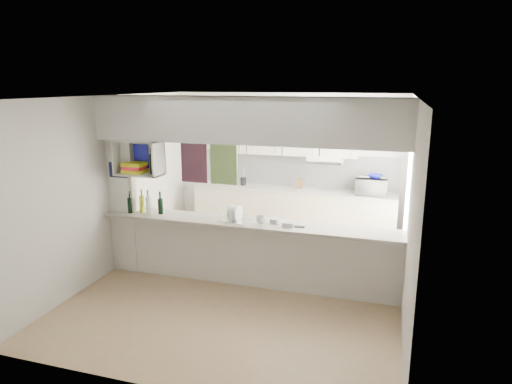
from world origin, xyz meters
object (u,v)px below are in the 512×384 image
at_px(dish_rack, 237,215).
at_px(wine_bottles, 145,205).
at_px(microwave, 372,186).
at_px(bowl, 375,177).

relative_size(dish_rack, wine_bottles, 0.91).
relative_size(microwave, bowl, 2.18).
relative_size(microwave, wine_bottles, 1.00).
bearing_deg(dish_rack, bowl, 62.76).
height_order(bowl, dish_rack, bowl).
distance_m(bowl, wine_bottles, 3.78).
xyz_separation_m(bowl, dish_rack, (-1.73, -2.08, -0.23)).
height_order(bowl, wine_bottles, wine_bottles).
xyz_separation_m(microwave, dish_rack, (-1.68, -2.09, -0.06)).
bearing_deg(wine_bottles, microwave, 34.64).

